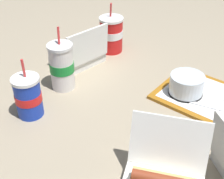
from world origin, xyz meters
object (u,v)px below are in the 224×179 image
at_px(cake_container, 186,85).
at_px(soda_cup_right, 111,34).
at_px(soda_cup_corner, 28,96).
at_px(clamshell_sandwich_back, 78,54).
at_px(food_tray, 212,100).
at_px(soda_cup_back, 62,66).
at_px(plastic_fork, 206,106).

bearing_deg(cake_container, soda_cup_right, -17.00).
bearing_deg(soda_cup_corner, soda_cup_right, -84.63).
relative_size(clamshell_sandwich_back, soda_cup_corner, 1.10).
bearing_deg(food_tray, cake_container, 16.79).
height_order(food_tray, soda_cup_back, soda_cup_back).
bearing_deg(soda_cup_right, food_tray, 168.73).
bearing_deg(soda_cup_back, food_tray, -153.82).
bearing_deg(cake_container, clamshell_sandwich_back, 5.91).
relative_size(soda_cup_corner, soda_cup_back, 0.86).
bearing_deg(soda_cup_back, plastic_fork, -159.68).
xyz_separation_m(plastic_fork, soda_cup_right, (0.51, -0.16, 0.06)).
bearing_deg(plastic_fork, soda_cup_right, -28.37).
xyz_separation_m(clamshell_sandwich_back, soda_cup_corner, (-0.09, 0.34, 0.03)).
relative_size(food_tray, soda_cup_corner, 1.90).
bearing_deg(cake_container, soda_cup_corner, 46.56).
xyz_separation_m(clamshell_sandwich_back, soda_cup_back, (-0.07, 0.16, 0.04)).
xyz_separation_m(soda_cup_right, soda_cup_corner, (-0.05, 0.52, -0.01)).
bearing_deg(soda_cup_back, clamshell_sandwich_back, -67.95).
xyz_separation_m(cake_container, clamshell_sandwich_back, (0.46, 0.05, -0.00)).
distance_m(cake_container, soda_cup_back, 0.45).
relative_size(plastic_fork, soda_cup_right, 0.51).
relative_size(soda_cup_right, soda_cup_corner, 1.07).
bearing_deg(soda_cup_corner, cake_container, -133.44).
bearing_deg(plastic_fork, cake_container, -30.31).
distance_m(clamshell_sandwich_back, soda_cup_back, 0.18).
xyz_separation_m(clamshell_sandwich_back, soda_cup_right, (-0.04, -0.18, 0.04)).
height_order(food_tray, soda_cup_corner, soda_cup_corner).
distance_m(cake_container, clamshell_sandwich_back, 0.46).
bearing_deg(soda_cup_right, plastic_fork, 162.58).
relative_size(cake_container, plastic_fork, 1.11).
distance_m(cake_container, soda_cup_right, 0.44).
bearing_deg(soda_cup_corner, clamshell_sandwich_back, -75.60).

